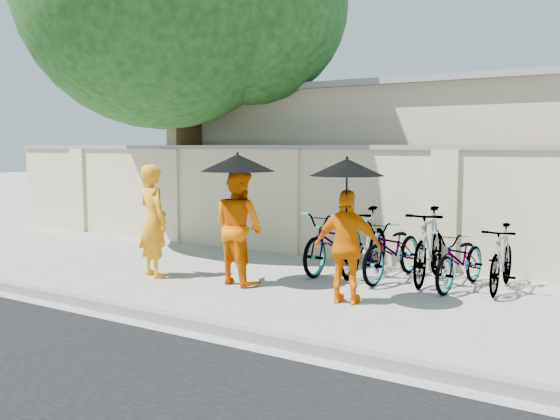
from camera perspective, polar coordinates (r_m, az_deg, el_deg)
The scene contains 15 objects.
ground at distance 8.94m, azimuth -4.12°, elevation -7.47°, with size 80.00×80.00×0.00m, color #A6A39C.
kerb at distance 7.67m, azimuth -11.86°, elevation -9.35°, with size 40.00×0.16×0.12m, color gray.
compound_wall at distance 11.05m, azimuth 10.10°, elevation 0.27°, with size 20.00×0.30×2.00m, color beige.
building_behind at distance 14.33m, azimuth 19.77°, elevation 3.67°, with size 14.00×6.00×3.20m, color #BEAB8C.
monk_left at distance 9.99m, azimuth -11.50°, elevation -0.99°, with size 0.65×0.42×1.77m, color orange.
monk_center at distance 9.32m, azimuth -3.81°, elevation -1.55°, with size 0.83×0.65×1.72m, color #E96600.
parasol_center at distance 9.15m, azimuth -3.90°, elevation 4.33°, with size 1.10×1.10×0.97m.
monk_right at distance 8.19m, azimuth 6.19°, elevation -3.37°, with size 0.88×0.37×1.50m, color orange.
parasol_right at distance 8.01m, azimuth 6.14°, elevation 3.91°, with size 0.96×0.96×1.05m.
bike_0 at distance 10.29m, azimuth 5.03°, elevation -2.85°, with size 0.67×1.92×1.01m, color gray.
bike_1 at distance 10.07m, azimuth 7.75°, elevation -2.85°, with size 0.51×1.81×1.09m, color gray.
bike_2 at distance 9.77m, azimuth 10.31°, elevation -3.53°, with size 0.64×1.83×0.96m, color gray.
bike_3 at distance 9.66m, azimuth 13.45°, elevation -3.17°, with size 0.53×1.89×1.14m, color gray.
bike_4 at distance 9.40m, azimuth 16.21°, elevation -4.34°, with size 0.57×1.64×0.86m, color gray.
bike_5 at distance 9.41m, azimuth 19.60°, elevation -4.17°, with size 0.45×1.58×0.95m, color gray.
Camera 1 is at (5.23, -6.95, 2.05)m, focal length 40.00 mm.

